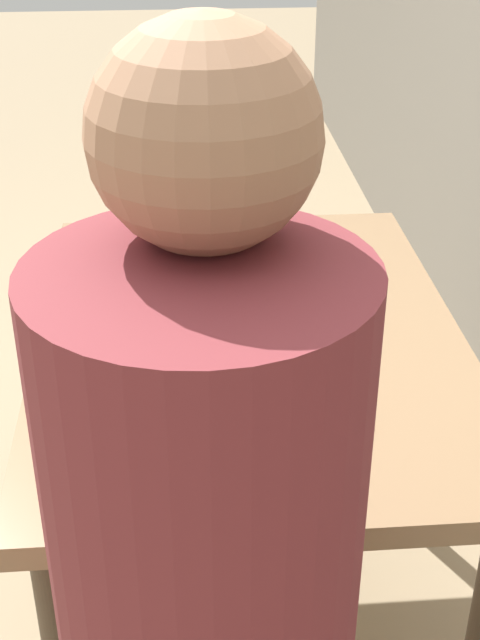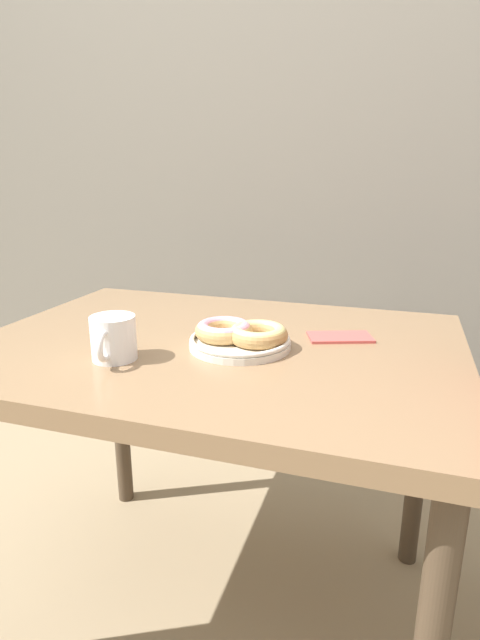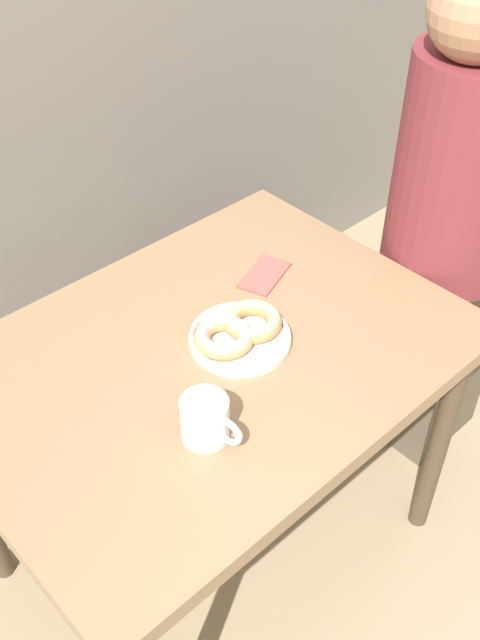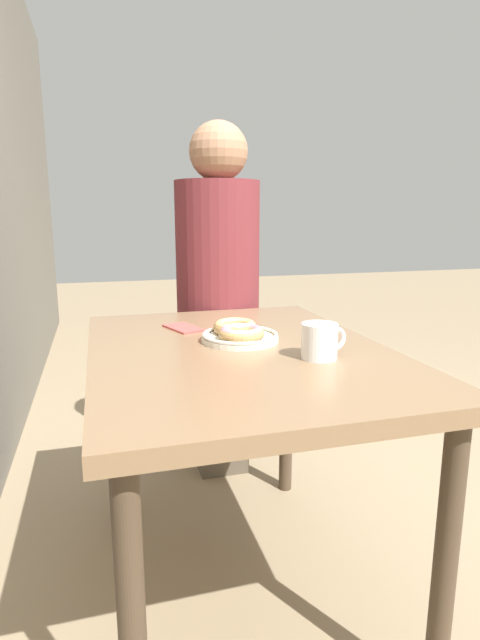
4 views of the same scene
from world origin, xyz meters
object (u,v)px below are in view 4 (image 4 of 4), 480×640
object	(u,v)px
napkin	(184,328)
dining_table	(238,378)
donut_plate	(239,332)
person_figure	(218,295)
coffee_mug	(320,341)

from	to	relation	value
napkin	dining_table	bearing A→B (deg)	-158.07
donut_plate	person_figure	size ratio (longest dim) A/B	0.17
person_figure	dining_table	bearing A→B (deg)	171.05
donut_plate	coffee_mug	bearing A→B (deg)	-145.78
person_figure	napkin	world-z (taller)	person_figure
dining_table	donut_plate	bearing A→B (deg)	-17.23
coffee_mug	napkin	xyz separation A→B (m)	(0.41, 0.27, -0.04)
donut_plate	person_figure	xyz separation A→B (m)	(0.64, -0.09, -0.00)
dining_table	person_figure	size ratio (longest dim) A/B	0.75
coffee_mug	napkin	size ratio (longest dim) A/B	0.79
donut_plate	napkin	bearing A→B (deg)	32.40
dining_table	donut_plate	world-z (taller)	donut_plate
donut_plate	napkin	world-z (taller)	donut_plate
dining_table	person_figure	world-z (taller)	person_figure
dining_table	person_figure	xyz separation A→B (m)	(0.70, -0.11, 0.11)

